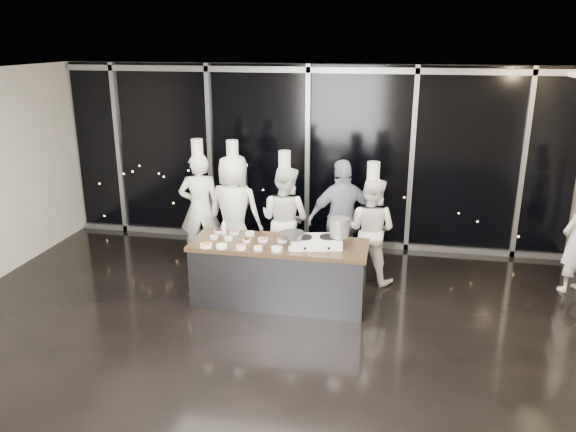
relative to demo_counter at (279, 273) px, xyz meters
name	(u,v)px	position (x,y,z in m)	size (l,w,h in m)	color
ground	(265,333)	(0.00, -0.90, -0.45)	(9.00, 9.00, 0.00)	black
room_shell	(277,162)	(0.18, -0.90, 1.79)	(9.02, 7.02, 3.21)	beige
window_wall	(308,157)	(0.00, 2.53, 1.14)	(8.90, 0.11, 3.20)	black
demo_counter	(279,273)	(0.00, 0.00, 0.00)	(2.46, 0.86, 0.90)	#38373C
stove	(316,242)	(0.52, -0.02, 0.51)	(0.76, 0.56, 0.14)	white
frying_pan	(292,234)	(0.19, -0.08, 0.62)	(0.61, 0.40, 0.06)	gray
stock_pot	(339,227)	(0.83, 0.05, 0.72)	(0.26, 0.26, 0.26)	#A7A6A9
prep_bowls	(246,241)	(-0.45, -0.08, 0.47)	(1.35, 0.74, 0.05)	white
squeeze_bottle	(224,228)	(-0.85, 0.18, 0.56)	(0.07, 0.07, 0.24)	white
chef_far_left	(200,208)	(-1.60, 1.27, 0.49)	(0.77, 0.61, 2.08)	white
chef_left	(234,211)	(-1.00, 1.23, 0.49)	(0.98, 0.71, 2.09)	white
chef_center	(285,219)	(-0.14, 1.13, 0.43)	(1.03, 0.92, 1.97)	white
guest	(343,219)	(0.78, 1.11, 0.49)	(1.19, 0.80, 1.88)	#131936
chef_right	(371,229)	(1.22, 1.03, 0.38)	(0.97, 0.86, 1.88)	white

